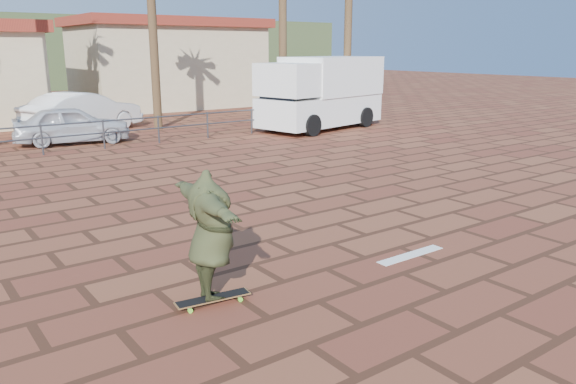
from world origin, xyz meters
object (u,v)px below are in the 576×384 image
object	(u,v)px
skateboarder	(211,235)
car_white	(83,112)
campervan	(321,91)
car_silver	(72,125)
longboard	(213,299)

from	to	relation	value
skateboarder	car_white	bearing A→B (deg)	-2.66
campervan	car_silver	distance (m)	10.06
skateboarder	car_white	xyz separation A→B (m)	(3.55, 17.38, -0.17)
skateboarder	campervan	distance (m)	17.33
skateboarder	campervan	xyz separation A→B (m)	(12.10, 12.39, 0.59)
longboard	car_white	bearing A→B (deg)	86.26
longboard	skateboarder	bearing A→B (deg)	-82.21
car_silver	longboard	bearing A→B (deg)	-177.79
longboard	skateboarder	distance (m)	0.90
campervan	car_white	world-z (taller)	campervan
longboard	car_white	xyz separation A→B (m)	(3.55, 17.38, 0.73)
skateboarder	car_white	size ratio (longest dim) A/B	0.44
car_silver	car_white	distance (m)	2.95
car_white	campervan	bearing A→B (deg)	-141.53
car_silver	car_white	bearing A→B (deg)	-12.68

